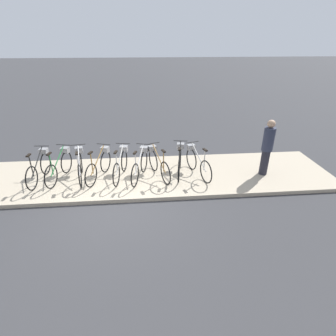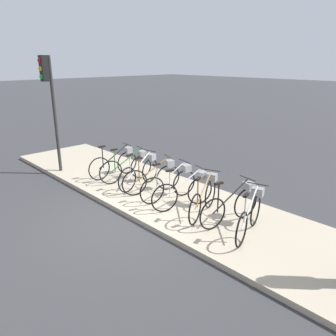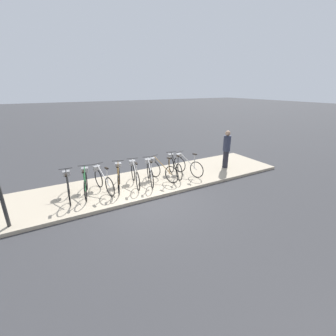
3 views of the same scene
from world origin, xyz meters
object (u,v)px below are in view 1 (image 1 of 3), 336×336
(parked_bicycle_0, at_px, (40,166))
(parked_bicycle_2, at_px, (80,165))
(parked_bicycle_1, at_px, (60,165))
(parked_bicycle_6, at_px, (158,163))
(parked_bicycle_5, at_px, (140,164))
(pedestrian, at_px, (267,146))
(parked_bicycle_7, at_px, (180,160))
(parked_bicycle_8, at_px, (197,161))
(parked_bicycle_4, at_px, (121,163))
(parked_bicycle_3, at_px, (100,164))

(parked_bicycle_0, xyz_separation_m, parked_bicycle_2, (1.21, 0.02, 0.00))
(parked_bicycle_1, bearing_deg, parked_bicycle_6, -1.90)
(parked_bicycle_2, relative_size, parked_bicycle_5, 1.02)
(pedestrian, bearing_deg, parked_bicycle_7, 173.48)
(parked_bicycle_5, distance_m, parked_bicycle_8, 1.81)
(parked_bicycle_4, bearing_deg, parked_bicycle_7, 2.17)
(parked_bicycle_4, distance_m, parked_bicycle_7, 1.88)
(parked_bicycle_0, xyz_separation_m, parked_bicycle_3, (1.82, -0.00, 0.00))
(parked_bicycle_6, bearing_deg, parked_bicycle_8, -0.78)
(parked_bicycle_3, xyz_separation_m, parked_bicycle_8, (3.08, -0.07, 0.00))
(parked_bicycle_7, bearing_deg, parked_bicycle_8, -14.62)
(parked_bicycle_6, bearing_deg, parked_bicycle_5, -175.20)
(parked_bicycle_7, distance_m, pedestrian, 2.77)
(parked_bicycle_5, distance_m, parked_bicycle_6, 0.55)
(parked_bicycle_1, height_order, parked_bicycle_3, same)
(parked_bicycle_5, bearing_deg, parked_bicycle_1, 176.62)
(parked_bicycle_5, height_order, parked_bicycle_8, same)
(parked_bicycle_1, relative_size, parked_bicycle_2, 1.00)
(parked_bicycle_0, height_order, parked_bicycle_1, same)
(parked_bicycle_3, relative_size, parked_bicycle_4, 0.97)
(parked_bicycle_2, height_order, parked_bicycle_4, same)
(parked_bicycle_2, distance_m, parked_bicycle_4, 1.27)
(parked_bicycle_6, relative_size, parked_bicycle_8, 0.98)
(parked_bicycle_4, bearing_deg, parked_bicycle_5, -9.23)
(parked_bicycle_1, distance_m, parked_bicycle_4, 1.88)
(parked_bicycle_6, relative_size, pedestrian, 0.90)
(parked_bicycle_3, bearing_deg, parked_bicycle_2, 178.20)
(parked_bicycle_6, bearing_deg, parked_bicycle_0, 179.15)
(parked_bicycle_0, height_order, parked_bicycle_6, same)
(pedestrian, bearing_deg, parked_bicycle_2, 177.49)
(parked_bicycle_2, bearing_deg, parked_bicycle_5, -3.58)
(parked_bicycle_0, distance_m, pedestrian, 7.09)
(parked_bicycle_3, xyz_separation_m, parked_bicycle_7, (2.54, 0.07, 0.00))
(parked_bicycle_0, height_order, parked_bicycle_5, same)
(parked_bicycle_2, height_order, parked_bicycle_6, same)
(parked_bicycle_7, bearing_deg, parked_bicycle_4, -177.83)
(parked_bicycle_8, height_order, pedestrian, pedestrian)
(parked_bicycle_0, bearing_deg, parked_bicycle_3, -0.05)
(parked_bicycle_4, bearing_deg, pedestrian, -2.98)
(parked_bicycle_4, distance_m, pedestrian, 4.62)
(parked_bicycle_3, bearing_deg, parked_bicycle_5, -4.43)
(parked_bicycle_4, bearing_deg, parked_bicycle_8, -1.66)
(parked_bicycle_1, height_order, parked_bicycle_5, same)
(parked_bicycle_0, height_order, parked_bicycle_4, same)
(parked_bicycle_0, relative_size, parked_bicycle_1, 1.01)
(parked_bicycle_3, height_order, parked_bicycle_4, same)
(parked_bicycle_2, bearing_deg, parked_bicycle_7, 0.96)
(parked_bicycle_2, xyz_separation_m, parked_bicycle_6, (2.43, -0.07, 0.00))
(parked_bicycle_7, bearing_deg, parked_bicycle_6, -170.14)
(parked_bicycle_2, bearing_deg, parked_bicycle_8, -1.38)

